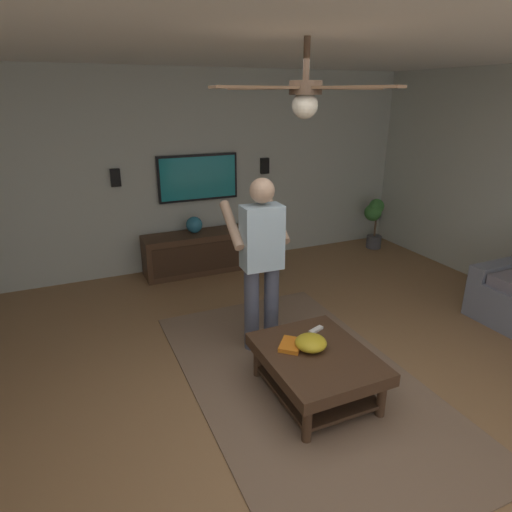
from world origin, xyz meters
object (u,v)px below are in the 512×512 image
at_px(ceiling_fan, 305,93).
at_px(tv, 198,178).
at_px(person_standing, 261,256).
at_px(vase_round, 194,225).
at_px(wall_speaker_right, 115,178).
at_px(media_console, 207,251).
at_px(coffee_table, 316,364).
at_px(remote_white, 316,330).
at_px(potted_plant_short, 374,216).
at_px(wall_speaker_left, 265,166).
at_px(bowl, 311,343).
at_px(book, 291,345).

bearing_deg(ceiling_fan, tv, -4.64).
bearing_deg(person_standing, vase_round, 2.60).
height_order(tv, wall_speaker_right, tv).
distance_m(media_console, ceiling_fan, 3.64).
distance_m(coffee_table, remote_white, 0.35).
bearing_deg(potted_plant_short, media_console, 86.84).
relative_size(wall_speaker_left, wall_speaker_right, 1.00).
relative_size(remote_white, wall_speaker_right, 0.68).
bearing_deg(coffee_table, bowl, 17.47).
relative_size(remote_white, book, 0.68).
bearing_deg(remote_white, ceiling_fan, 22.02).
distance_m(tv, potted_plant_short, 2.83).
height_order(media_console, bowl, media_console).
relative_size(book, wall_speaker_left, 1.00).
xyz_separation_m(media_console, wall_speaker_right, (0.25, 1.07, 1.05)).
xyz_separation_m(bowl, vase_round, (2.94, 0.08, 0.20)).
relative_size(person_standing, potted_plant_short, 2.10).
relative_size(potted_plant_short, wall_speaker_left, 3.55).
bearing_deg(potted_plant_short, ceiling_fan, 133.94).
height_order(media_console, potted_plant_short, potted_plant_short).
relative_size(bowl, ceiling_fan, 0.21).
xyz_separation_m(coffee_table, media_console, (2.95, -0.04, -0.02)).
height_order(potted_plant_short, remote_white, potted_plant_short).
xyz_separation_m(tv, ceiling_fan, (-3.25, 0.26, 1.06)).
distance_m(coffee_table, bowl, 0.17).
bearing_deg(coffee_table, wall_speaker_left, -17.91).
distance_m(potted_plant_short, remote_white, 3.60).
bearing_deg(ceiling_fan, wall_speaker_left, -21.10).
bearing_deg(ceiling_fan, vase_round, -2.30).
distance_m(remote_white, wall_speaker_left, 3.19).
height_order(book, wall_speaker_left, wall_speaker_left).
xyz_separation_m(media_console, tv, (0.24, -0.00, 0.98)).
relative_size(potted_plant_short, vase_round, 3.55).
bearing_deg(media_console, person_standing, -3.50).
xyz_separation_m(media_console, vase_round, (0.05, 0.14, 0.39)).
height_order(tv, vase_round, tv).
bearing_deg(person_standing, tv, -0.90).
bearing_deg(tv, media_console, -0.00).
distance_m(coffee_table, ceiling_fan, 2.03).
xyz_separation_m(person_standing, wall_speaker_left, (2.34, -1.12, 0.42)).
height_order(coffee_table, vase_round, vase_round).
bearing_deg(ceiling_fan, book, -19.37).
relative_size(tv, vase_round, 5.01).
xyz_separation_m(potted_plant_short, book, (-2.65, 2.90, -0.10)).
bearing_deg(ceiling_fan, wall_speaker_right, 13.81).
bearing_deg(coffee_table, wall_speaker_right, 17.77).
bearing_deg(media_console, ceiling_fan, -5.01).
relative_size(potted_plant_short, wall_speaker_right, 3.55).
distance_m(coffee_table, book, 0.25).
bearing_deg(bowl, coffee_table, -162.53).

